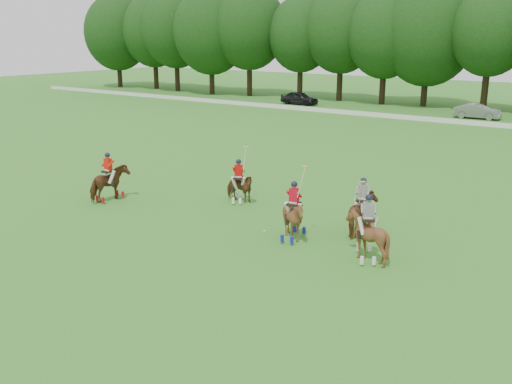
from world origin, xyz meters
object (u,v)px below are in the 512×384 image
Objects in this scene: polo_red_b at (239,187)px; polo_stripe_b at (367,236)px; car_mid at (477,111)px; polo_stripe_a at (362,214)px; car_left at (299,98)px; polo_red_a at (109,183)px; polo_red_c at (294,219)px; polo_ball at (264,231)px.

polo_stripe_b is (8.23, -3.22, 0.16)m from polo_red_b.
polo_stripe_a reaches higher than car_mid.
polo_red_b reaches higher than car_left.
polo_red_a is at bearing -178.97° from polo_stripe_b.
polo_stripe_b is at bearing -21.38° from polo_red_b.
polo_stripe_a is 0.80× the size of polo_stripe_b.
polo_red_c is 0.98× the size of polo_stripe_b.
polo_stripe_a is 26.68× the size of polo_ball.
car_left is 20.10m from car_mid.
polo_red_c is 32.92× the size of polo_ball.
polo_ball is (-1.45, 0.07, -0.84)m from polo_red_c.
polo_red_b reaches higher than polo_red_a.
polo_stripe_a is at bearing 47.88° from polo_red_c.
polo_red_a is 26.90× the size of polo_ball.
polo_red_c reaches higher than polo_red_a.
car_mid is 1.44× the size of polo_stripe_b.
polo_red_c is (3.11, -39.16, 0.17)m from car_mid.
polo_stripe_b is 4.81m from polo_ball.
polo_red_a is at bearing 166.22° from car_mid.
polo_red_b is at bearing 173.60° from car_mid.
car_mid is at bearing 97.78° from polo_stripe_a.
polo_red_b is at bearing 140.43° from polo_ball.
polo_stripe_b reaches higher than polo_stripe_a.
car_mid is 39.13m from polo_ball.
polo_red_a is at bearing -167.80° from polo_stripe_a.
polo_red_c is at bearing 175.59° from polo_stripe_b.
polo_red_a is 0.90× the size of polo_red_b.
car_left is at bearing 120.65° from polo_red_c.
polo_stripe_b is (13.59, 0.25, 0.03)m from polo_red_a.
polo_ball is (3.50, -2.90, -0.71)m from polo_red_b.
polo_stripe_b reaches higher than polo_red_a.
polo_red_a reaches higher than car_mid.
car_mid is 48.34× the size of polo_ball.
polo_red_a is 0.82× the size of polo_red_c.
polo_red_b is at bearing 32.88° from polo_red_a.
car_left is at bearing 116.76° from polo_red_b.
polo_red_b is 29.97× the size of polo_ball.
car_mid is at bearing 79.70° from polo_red_a.
polo_stripe_b is (1.33, -2.41, 0.04)m from polo_stripe_a.
polo_stripe_b is at bearing -145.61° from car_left.
polo_red_b is (-1.85, -36.19, 0.04)m from car_mid.
polo_red_a is 12.55m from polo_stripe_a.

